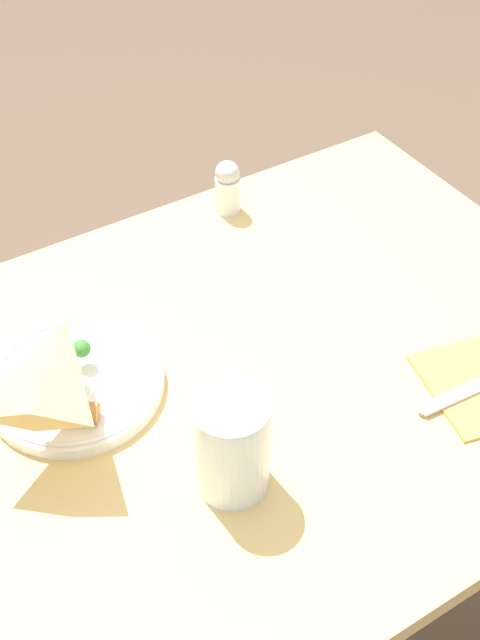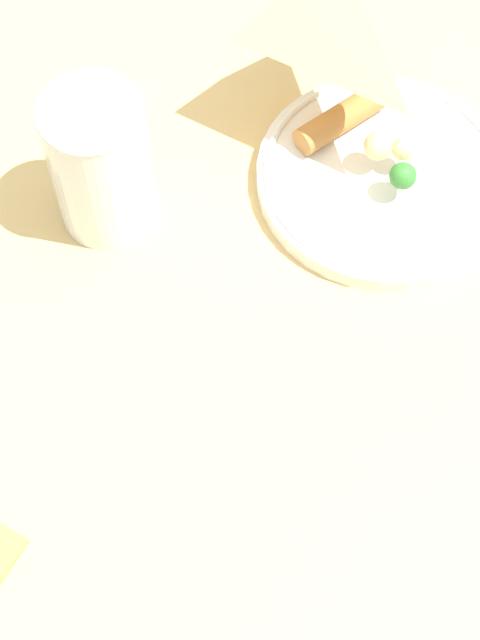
# 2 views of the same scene
# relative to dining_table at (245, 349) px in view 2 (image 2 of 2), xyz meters

# --- Properties ---
(ground_plane) EXTENTS (6.00, 6.00, 0.00)m
(ground_plane) POSITION_rel_dining_table_xyz_m (0.00, 0.00, -0.63)
(ground_plane) COLOR brown
(dining_table) EXTENTS (1.08, 0.70, 0.75)m
(dining_table) POSITION_rel_dining_table_xyz_m (0.00, 0.00, 0.00)
(dining_table) COLOR #DBB770
(dining_table) RESTS_ON ground_plane
(plate_pizza) EXTENTS (0.21, 0.21, 0.06)m
(plate_pizza) POSITION_rel_dining_table_xyz_m (0.12, -0.08, 0.14)
(plate_pizza) COLOR white
(plate_pizza) RESTS_ON dining_table
(milk_glass) EXTENTS (0.08, 0.08, 0.13)m
(milk_glass) POSITION_rel_dining_table_xyz_m (0.03, 0.13, 0.18)
(milk_glass) COLOR white
(milk_glass) RESTS_ON dining_table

